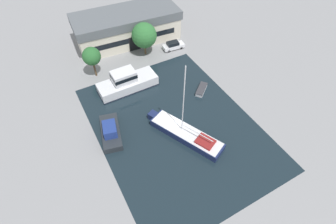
# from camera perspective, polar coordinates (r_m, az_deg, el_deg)

# --- Properties ---
(ground_plane) EXTENTS (440.00, 440.00, 0.00)m
(ground_plane) POSITION_cam_1_polar(r_m,az_deg,el_deg) (41.56, 1.57, -3.03)
(ground_plane) COLOR gray
(water_canal) EXTENTS (23.36, 31.33, 0.01)m
(water_canal) POSITION_cam_1_polar(r_m,az_deg,el_deg) (41.56, 1.57, -3.02)
(water_canal) COLOR black
(water_canal) RESTS_ON ground
(warehouse_building) EXTENTS (22.61, 10.79, 6.29)m
(warehouse_building) POSITION_cam_1_polar(r_m,az_deg,el_deg) (59.35, -8.94, 17.95)
(warehouse_building) COLOR beige
(warehouse_building) RESTS_ON ground
(quay_tree_near_building) EXTENTS (3.31, 3.31, 6.04)m
(quay_tree_near_building) POSITION_cam_1_polar(r_m,az_deg,el_deg) (49.56, -16.31, 11.55)
(quay_tree_near_building) COLOR brown
(quay_tree_near_building) RESTS_ON ground
(quay_tree_by_water) EXTENTS (4.97, 4.97, 6.80)m
(quay_tree_by_water) POSITION_cam_1_polar(r_m,az_deg,el_deg) (53.68, -5.21, 16.27)
(quay_tree_by_water) COLOR brown
(quay_tree_by_water) RESTS_ON ground
(parked_car) EXTENTS (4.71, 2.19, 1.64)m
(parked_car) POSITION_cam_1_polar(r_m,az_deg,el_deg) (56.89, 1.17, 14.29)
(parked_car) COLOR silver
(parked_car) RESTS_ON ground
(sailboat_moored) EXTENTS (7.57, 12.60, 13.13)m
(sailboat_moored) POSITION_cam_1_polar(r_m,az_deg,el_deg) (39.81, 3.85, -4.71)
(sailboat_moored) COLOR #19234C
(sailboat_moored) RESTS_ON water_canal
(motor_cruiser) EXTENTS (10.64, 3.94, 3.94)m
(motor_cruiser) POSITION_cam_1_polar(r_m,az_deg,el_deg) (47.19, -8.98, 6.40)
(motor_cruiser) COLOR silver
(motor_cruiser) RESTS_ON water_canal
(small_dinghy) EXTENTS (3.50, 3.20, 0.72)m
(small_dinghy) POSITION_cam_1_polar(r_m,az_deg,el_deg) (47.17, 7.30, 4.88)
(small_dinghy) COLOR silver
(small_dinghy) RESTS_ON water_canal
(cabin_boat) EXTENTS (4.28, 7.24, 2.55)m
(cabin_boat) POSITION_cam_1_polar(r_m,az_deg,el_deg) (40.64, -12.39, -4.17)
(cabin_boat) COLOR #23282D
(cabin_boat) RESTS_ON water_canal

